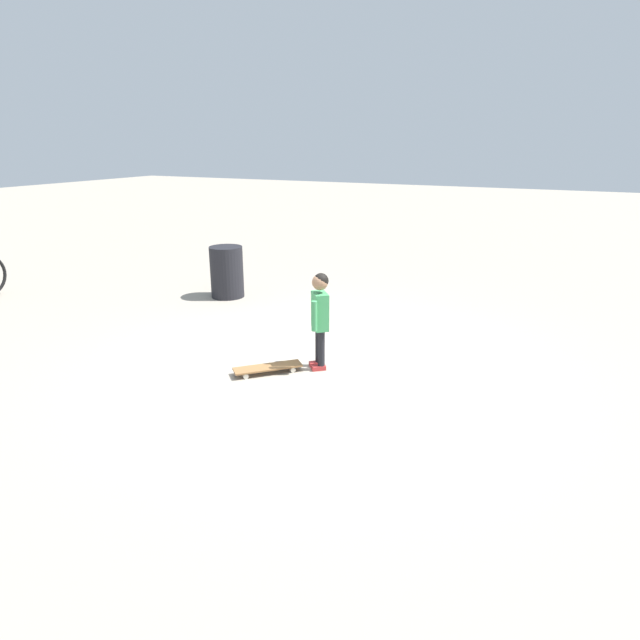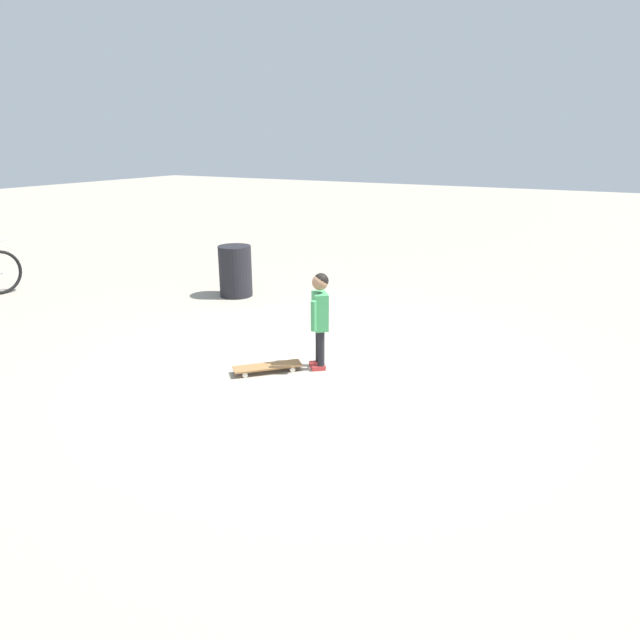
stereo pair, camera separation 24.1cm
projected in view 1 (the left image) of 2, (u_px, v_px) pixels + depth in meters
ground_plane at (313, 362)px, 6.18m from camera, size 50.00×50.00×0.00m
child_person at (320, 310)px, 5.83m from camera, size 0.27×0.40×1.06m
skateboard at (268, 368)px, 5.88m from camera, size 0.65×0.65×0.07m
trash_bin at (227, 272)px, 8.64m from camera, size 0.52×0.52×0.80m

